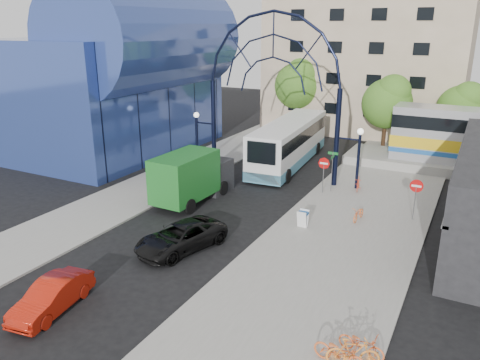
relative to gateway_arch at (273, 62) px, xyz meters
The scene contains 22 objects.
ground 16.41m from the gateway_arch, 90.00° to the right, with size 120.00×120.00×0.00m, color black.
sidewalk_east 15.37m from the gateway_arch, 51.34° to the right, with size 8.00×56.00×0.12m, color gray.
plaza_west 13.36m from the gateway_arch, 129.09° to the right, with size 5.00×50.00×0.12m, color gray.
gateway_arch is the anchor object (origin of this frame).
stop_sign 8.37m from the gateway_arch, 22.63° to the right, with size 0.80×0.07×2.50m.
do_not_enter_sign 13.43m from the gateway_arch, 19.99° to the right, with size 0.76×0.07×2.48m.
street_name_sign 8.38m from the gateway_arch, 15.07° to the right, with size 0.70×0.70×2.80m.
sandwich_board 12.52m from the gateway_arch, 55.09° to the right, with size 0.55×0.61×0.99m.
transit_hall 15.45m from the gateway_arch, behind, with size 16.50×18.00×14.50m.
apartment_block 21.12m from the gateway_arch, 84.55° to the left, with size 20.00×12.10×14.00m.
tree_north_a 13.98m from the gateway_arch, 62.83° to the left, with size 4.48×4.48×7.00m.
tree_north_b 16.72m from the gateway_arch, 103.68° to the left, with size 5.12×5.12×8.00m.
tree_north_c 18.95m from the gateway_arch, 48.96° to the left, with size 4.16×4.16×6.50m.
city_bus 7.69m from the gateway_arch, 90.57° to the left, with size 3.89×13.21×3.58m.
green_truck 10.15m from the gateway_arch, 108.98° to the right, with size 2.73×6.68×3.33m.
black_suv 15.56m from the gateway_arch, 85.98° to the right, with size 2.31×5.00×1.39m, color black.
red_sedan 21.83m from the gateway_arch, 91.63° to the right, with size 1.37×3.92×1.29m, color #B11A0A.
bike_near_a 12.75m from the gateway_arch, 34.34° to the right, with size 0.55×1.59×0.83m, color orange.
bike_near_b 10.50m from the gateway_arch, ahead, with size 0.43×1.53×0.92m, color #F35030.
bike_far_a 22.60m from the gateway_arch, 59.57° to the right, with size 0.66×1.91×1.00m, color #DC602C.
bike_far_b 22.67m from the gateway_arch, 58.44° to the right, with size 0.51×1.81×1.09m, color orange.
bike_far_c 22.19m from the gateway_arch, 57.12° to the right, with size 0.59×1.69×0.89m, color orange.
Camera 1 is at (13.80, -17.36, 11.07)m, focal length 35.00 mm.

